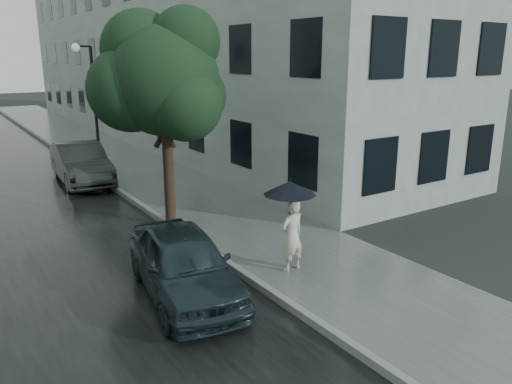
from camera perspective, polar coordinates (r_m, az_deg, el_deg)
ground at (r=10.89m, az=7.22°, el=-8.75°), size 120.00×120.00×0.00m
sidewalk at (r=21.11m, az=-13.83°, el=2.83°), size 3.50×60.00×0.01m
kerb_near at (r=20.58m, az=-18.61°, el=2.35°), size 0.15×60.00×0.15m
building_near at (r=29.54m, az=-9.70°, el=15.31°), size 7.02×36.00×9.00m
pedestrian at (r=10.51m, az=4.13°, el=-4.96°), size 0.60×0.43×1.55m
umbrella at (r=10.21m, az=3.88°, el=0.45°), size 1.29×1.29×1.06m
street_tree at (r=13.08m, az=-10.65°, el=12.58°), size 3.64×3.30×5.62m
lamp_post at (r=21.75m, az=-18.40°, el=10.33°), size 0.84×0.41×4.88m
car_near at (r=9.55m, az=-8.26°, el=-8.06°), size 2.10×4.00×1.30m
car_far at (r=18.83m, az=-19.36°, el=3.11°), size 1.74×4.35×1.41m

